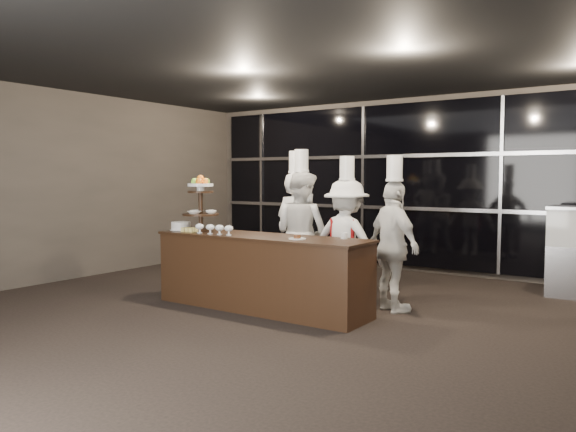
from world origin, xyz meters
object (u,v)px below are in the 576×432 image
Objects in this scene: display_stand at (201,200)px; layer_cake at (181,226)px; buffet_counter at (261,272)px; chef_b at (301,232)px; chef_c at (346,240)px; chef_d at (394,245)px; chef_a at (296,231)px.

display_stand is 0.49m from layer_cake.
display_stand is (-1.00, -0.00, 0.87)m from buffet_counter.
layer_cake is (-1.32, -0.05, 0.51)m from buffet_counter.
chef_c is (0.74, -0.06, -0.06)m from chef_b.
chef_b reaches higher than chef_d.
chef_d is at bearing 18.90° from display_stand.
display_stand is at bearing -125.26° from chef_a.
chef_c is at bearing 55.07° from buffet_counter.
buffet_counter is 1.20m from chef_a.
chef_b reaches higher than chef_a.
chef_c is (0.67, 0.96, 0.35)m from buffet_counter.
chef_b is at bearing 175.55° from chef_c.
chef_a is at bearing 150.82° from chef_b.
chef_b is (0.15, -0.08, -0.01)m from chef_a.
buffet_counter is 9.47× the size of layer_cake.
chef_b is 0.75m from chef_c.
display_stand is 0.37× the size of chef_b.
buffet_counter is 1.42× the size of chef_a.
buffet_counter is 1.33m from display_stand.
chef_d is at bearing -7.77° from chef_b.
chef_d is (0.72, -0.14, 0.00)m from chef_c.
chef_d reaches higher than display_stand.
chef_c is 1.00× the size of chef_d.
chef_a is 0.17m from chef_b.
chef_a is at bearing 170.99° from chef_c.
chef_b is (0.93, 1.02, -0.47)m from display_stand.
layer_cake is 0.15× the size of chef_a.
display_stand is 2.48× the size of layer_cake.
display_stand is 0.39× the size of chef_d.
display_stand is at bearing -132.37° from chef_b.
chef_a is at bearing 170.04° from chef_d.
display_stand reaches higher than buffet_counter.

